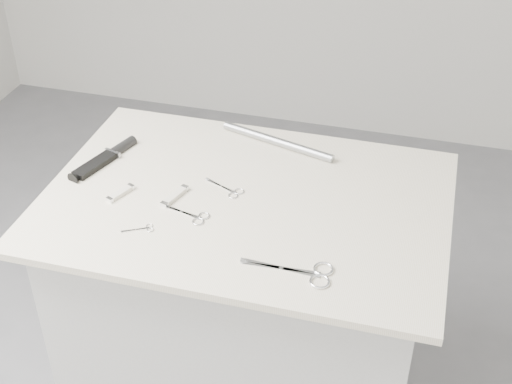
% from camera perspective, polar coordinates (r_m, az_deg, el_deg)
% --- Properties ---
extents(plinth, '(0.90, 0.60, 0.90)m').
position_cam_1_polar(plinth, '(2.07, -0.74, -11.10)').
color(plinth, '#B5B5B3').
rests_on(plinth, ground).
extents(display_board, '(1.00, 0.70, 0.02)m').
position_cam_1_polar(display_board, '(1.77, -0.85, -0.76)').
color(display_board, beige).
rests_on(display_board, plinth).
extents(large_shears, '(0.20, 0.09, 0.01)m').
position_cam_1_polar(large_shears, '(1.55, 4.10, -6.46)').
color(large_shears, white).
rests_on(large_shears, display_board).
extents(embroidery_scissors_a, '(0.13, 0.06, 0.00)m').
position_cam_1_polar(embroidery_scissors_a, '(1.71, -5.09, -1.91)').
color(embroidery_scissors_a, white).
rests_on(embroidery_scissors_a, display_board).
extents(embroidery_scissors_b, '(0.11, 0.07, 0.00)m').
position_cam_1_polar(embroidery_scissors_b, '(1.79, -2.14, 0.14)').
color(embroidery_scissors_b, white).
rests_on(embroidery_scissors_b, display_board).
extents(tiny_scissors, '(0.07, 0.05, 0.00)m').
position_cam_1_polar(tiny_scissors, '(1.68, -9.11, -2.94)').
color(tiny_scissors, white).
rests_on(tiny_scissors, display_board).
extents(sheathed_knife, '(0.10, 0.22, 0.03)m').
position_cam_1_polar(sheathed_knife, '(1.95, -11.75, 2.81)').
color(sheathed_knife, black).
rests_on(sheathed_knife, display_board).
extents(pocket_knife_a, '(0.05, 0.10, 0.01)m').
position_cam_1_polar(pocket_knife_a, '(1.77, -6.51, -0.32)').
color(pocket_knife_a, beige).
rests_on(pocket_knife_a, display_board).
extents(pocket_knife_b, '(0.05, 0.08, 0.01)m').
position_cam_1_polar(pocket_knife_b, '(1.80, -10.78, -0.10)').
color(pocket_knife_b, beige).
rests_on(pocket_knife_b, display_board).
extents(metal_rail, '(0.34, 0.12, 0.02)m').
position_cam_1_polar(metal_rail, '(1.97, 1.71, 4.06)').
color(metal_rail, '#95989D').
rests_on(metal_rail, display_board).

